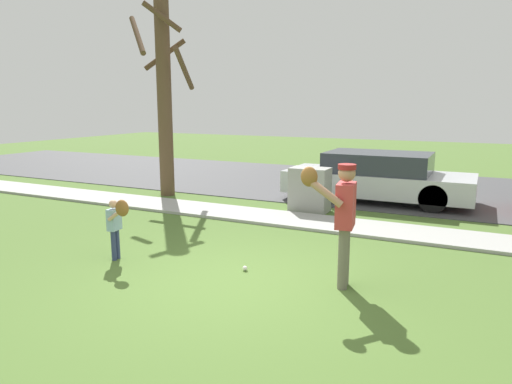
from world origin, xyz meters
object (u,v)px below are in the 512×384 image
object	(u,v)px
person_child	(117,220)
parked_sedan_silver	(378,177)
street_tree_far	(164,93)
person_adult	(342,211)
baseball	(245,268)
utility_cabinet	(310,190)

from	to	relation	value
person_child	parked_sedan_silver	bearing A→B (deg)	59.57
street_tree_far	parked_sedan_silver	bearing A→B (deg)	17.62
street_tree_far	parked_sedan_silver	size ratio (longest dim) A/B	1.12
person_adult	baseball	distance (m)	1.76
person_adult	street_tree_far	xyz separation A→B (m)	(-6.06, 4.29, 1.68)
person_child	street_tree_far	world-z (taller)	street_tree_far
parked_sedan_silver	person_child	bearing A→B (deg)	-112.62
person_child	person_adult	bearing A→B (deg)	0.38
person_adult	baseball	size ratio (longest dim) A/B	22.68
person_adult	baseball	world-z (taller)	person_adult
person_child	parked_sedan_silver	size ratio (longest dim) A/B	0.22
baseball	parked_sedan_silver	bearing A→B (deg)	83.49
baseball	utility_cabinet	world-z (taller)	utility_cabinet
parked_sedan_silver	utility_cabinet	bearing A→B (deg)	-121.99
utility_cabinet	parked_sedan_silver	size ratio (longest dim) A/B	0.22
baseball	street_tree_far	bearing A→B (deg)	136.97
person_adult	person_child	xyz separation A→B (m)	(-3.45, -0.50, -0.39)
utility_cabinet	street_tree_far	xyz separation A→B (m)	(-4.15, 0.16, 2.22)
person_child	street_tree_far	size ratio (longest dim) A/B	0.20
person_child	street_tree_far	bearing A→B (deg)	110.78
person_adult	parked_sedan_silver	size ratio (longest dim) A/B	0.36
person_adult	person_child	size ratio (longest dim) A/B	1.65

